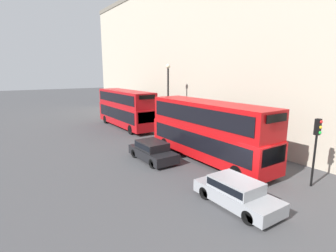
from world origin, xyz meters
TOP-DOWN VIEW (x-y plane):
  - ground_plane at (0.00, 0.00)m, footprint 200.00×200.00m
  - building_facade at (7.00, 0.00)m, footprint 1.10×80.00m
  - bus_leading at (1.60, 5.25)m, footprint 2.59×11.02m
  - bus_second_in_queue at (1.60, 19.50)m, footprint 2.59×10.57m
  - car_dark_sedan at (-1.80, -0.61)m, footprint 1.84×4.39m
  - car_hatchback at (-1.80, 7.47)m, footprint 1.90×4.28m
  - traffic_light at (3.48, -1.51)m, footprint 0.30×0.36m
  - street_lamp at (3.78, 13.77)m, footprint 0.44×0.44m
  - pedestrian at (3.89, 20.47)m, footprint 0.36×0.36m

SIDE VIEW (x-z plane):
  - ground_plane at x=0.00m, z-range 0.00..0.00m
  - car_dark_sedan at x=-1.80m, z-range 0.04..1.38m
  - car_hatchback at x=-1.80m, z-range 0.04..1.46m
  - pedestrian at x=3.89m, z-range -0.07..1.72m
  - bus_second_in_queue at x=1.60m, z-range 0.23..4.55m
  - bus_leading at x=1.60m, z-range 0.22..4.57m
  - traffic_light at x=3.48m, z-range 0.86..4.79m
  - street_lamp at x=3.78m, z-range 0.79..8.01m
  - building_facade at x=7.00m, z-range 0.31..17.48m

